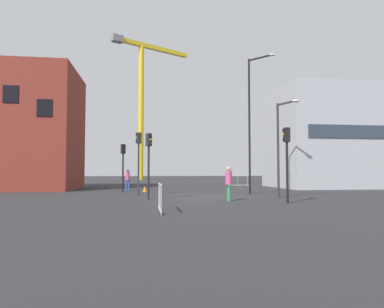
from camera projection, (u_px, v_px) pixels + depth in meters
name	position (u px, v px, depth m)	size (l,w,h in m)	color
ground	(204.00, 197.00, 20.59)	(160.00, 160.00, 0.00)	#28282B
brick_building	(28.00, 130.00, 28.90)	(8.00, 7.92, 10.10)	maroon
office_block	(342.00, 139.00, 32.66)	(13.19, 8.37, 9.25)	#A8AAB2
construction_crane	(142.00, 90.00, 58.51)	(13.48, 8.03, 23.85)	yellow
streetlamp_tall	(252.00, 115.00, 23.33)	(1.47, 1.56, 9.33)	black
streetlamp_short	(281.00, 140.00, 19.90)	(0.82, 1.55, 5.58)	#2D2D30
traffic_light_near	(139.00, 153.00, 21.82)	(0.39, 0.35, 4.03)	#2D2D30
traffic_light_crosswalk	(123.00, 160.00, 25.15)	(0.38, 0.36, 3.53)	black
traffic_light_corner	(287.00, 152.00, 16.59)	(0.37, 0.25, 3.68)	black
traffic_light_median	(149.00, 155.00, 18.68)	(0.36, 0.38, 3.63)	#232326
pedestrian_walking	(128.00, 178.00, 27.32)	(0.34, 0.34, 1.69)	#33519E
pedestrian_waiting	(229.00, 181.00, 17.82)	(0.34, 0.34, 1.80)	#2D844C
safety_barrier_mid_span	(160.00, 197.00, 13.01)	(0.08, 1.99, 1.08)	#B2B5BA
safety_barrier_front	(238.00, 181.00, 34.77)	(2.35, 0.29, 1.08)	#B2B5BA
traffic_cone_by_barrier	(145.00, 190.00, 24.61)	(0.46, 0.46, 0.47)	black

